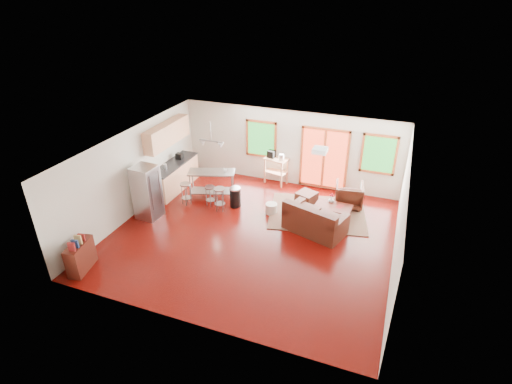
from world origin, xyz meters
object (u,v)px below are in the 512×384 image
(rug, at_px, (317,213))
(coffee_table, at_px, (333,208))
(ottoman, at_px, (306,198))
(island, at_px, (212,180))
(armchair, at_px, (349,194))
(loveseat, at_px, (314,221))
(kitchen_cart, at_px, (276,162))
(refrigerator, at_px, (147,192))

(rug, distance_m, coffee_table, 0.61)
(coffee_table, xyz_separation_m, ottoman, (-0.97, 0.64, -0.18))
(ottoman, bearing_deg, island, -166.29)
(armchair, bearing_deg, loveseat, 60.25)
(rug, bearing_deg, ottoman, 132.78)
(loveseat, bearing_deg, ottoman, 129.13)
(loveseat, distance_m, kitchen_cart, 3.26)
(loveseat, bearing_deg, coffee_table, 86.12)
(rug, relative_size, island, 1.81)
(kitchen_cart, bearing_deg, coffee_table, -35.06)
(island, height_order, kitchen_cart, kitchen_cart)
(rug, height_order, island, island)
(loveseat, xyz_separation_m, armchair, (0.67, 1.83, 0.08))
(rug, xyz_separation_m, island, (-3.44, -0.20, 0.62))
(ottoman, height_order, refrigerator, refrigerator)
(kitchen_cart, bearing_deg, ottoman, -36.15)
(ottoman, distance_m, island, 3.08)
(coffee_table, height_order, ottoman, coffee_table)
(refrigerator, bearing_deg, loveseat, 14.98)
(rug, relative_size, armchair, 3.37)
(armchair, bearing_deg, coffee_table, 61.78)
(rug, distance_m, ottoman, 0.73)
(refrigerator, bearing_deg, island, 58.79)
(armchair, xyz_separation_m, kitchen_cart, (-2.65, 0.73, 0.38))
(island, bearing_deg, refrigerator, -125.48)
(armchair, bearing_deg, rug, 35.60)
(armchair, relative_size, kitchen_cart, 0.72)
(loveseat, height_order, island, island)
(refrigerator, bearing_deg, coffee_table, 23.66)
(rug, relative_size, loveseat, 1.54)
(coffee_table, distance_m, refrigerator, 5.49)
(loveseat, relative_size, coffee_table, 1.69)
(ottoman, height_order, kitchen_cart, kitchen_cart)
(coffee_table, bearing_deg, refrigerator, -160.61)
(rug, relative_size, coffee_table, 2.61)
(refrigerator, height_order, island, refrigerator)
(coffee_table, distance_m, kitchen_cart, 2.90)
(rug, height_order, refrigerator, refrigerator)
(rug, bearing_deg, coffee_table, -13.66)
(coffee_table, relative_size, kitchen_cart, 0.93)
(coffee_table, height_order, refrigerator, refrigerator)
(refrigerator, xyz_separation_m, island, (1.23, 1.73, -0.17))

